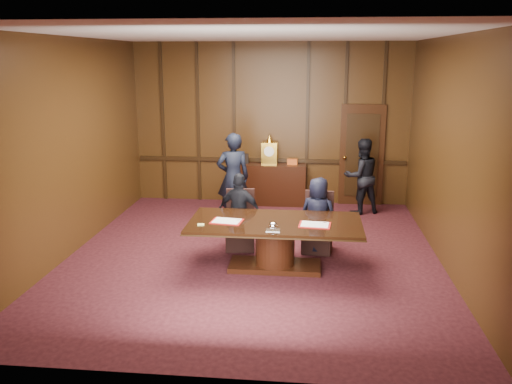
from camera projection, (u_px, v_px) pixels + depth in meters
The scene contains 13 objects.
room at pixel (258, 151), 8.60m from camera, with size 7.00×7.04×3.50m.
sideboard at pixel (269, 183), 11.92m from camera, with size 1.60×0.45×1.54m.
conference_table at pixel (275, 237), 8.24m from camera, with size 2.62×1.32×0.76m.
folder_left at pixel (227, 221), 8.16m from camera, with size 0.50×0.39×0.02m.
folder_right at pixel (315, 225), 7.99m from camera, with size 0.49×0.37×0.02m.
inkstand at pixel (273, 227), 7.74m from camera, with size 0.20×0.14×0.12m.
notepad at pixel (201, 225), 8.00m from camera, with size 0.10×0.07×0.01m, color #D8D76A.
chair_left at pixel (240, 231), 9.21m from camera, with size 0.53×0.53×0.99m.
chair_right at pixel (317, 234), 9.08m from camera, with size 0.53×0.53×0.99m.
signatory_left at pixel (240, 212), 9.05m from camera, with size 0.77×0.32×1.31m, color black.
signatory_right at pixel (318, 215), 8.92m from camera, with size 0.62×0.41×1.28m, color black.
witness_left at pixel (233, 178), 10.57m from camera, with size 0.64×0.42×1.77m, color black.
witness_right at pixel (362, 176), 11.17m from camera, with size 0.76×0.59×1.57m, color black.
Camera 1 is at (0.92, -8.32, 3.18)m, focal length 38.00 mm.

